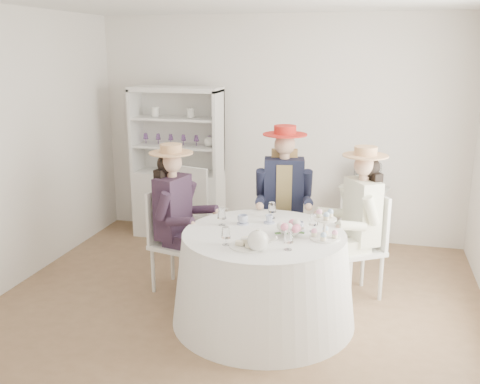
# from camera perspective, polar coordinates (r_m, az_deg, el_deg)

# --- Properties ---
(ground) EXTENTS (4.50, 4.50, 0.00)m
(ground) POSITION_cam_1_polar(r_m,az_deg,el_deg) (5.10, -0.28, -11.74)
(ground) COLOR brown
(ground) RESTS_ON ground
(wall_back) EXTENTS (4.50, 0.00, 4.50)m
(wall_back) POSITION_cam_1_polar(r_m,az_deg,el_deg) (6.58, 4.14, 6.71)
(wall_back) COLOR white
(wall_back) RESTS_ON ground
(wall_front) EXTENTS (4.50, 0.00, 4.50)m
(wall_front) POSITION_cam_1_polar(r_m,az_deg,el_deg) (2.83, -10.63, -4.85)
(wall_front) COLOR white
(wall_front) RESTS_ON ground
(wall_left) EXTENTS (0.00, 4.50, 4.50)m
(wall_left) POSITION_cam_1_polar(r_m,az_deg,el_deg) (5.65, -23.03, 4.16)
(wall_left) COLOR white
(wall_left) RESTS_ON ground
(tea_table) EXTENTS (1.59, 1.59, 0.80)m
(tea_table) POSITION_cam_1_polar(r_m,az_deg,el_deg) (4.67, 2.52, -9.03)
(tea_table) COLOR white
(tea_table) RESTS_ON ground
(hutch) EXTENTS (1.14, 0.53, 1.86)m
(hutch) POSITION_cam_1_polar(r_m,az_deg,el_deg) (6.72, -6.52, 0.83)
(hutch) COLOR silver
(hutch) RESTS_ON ground
(side_table) EXTENTS (0.56, 0.56, 0.72)m
(side_table) POSITION_cam_1_polar(r_m,az_deg,el_deg) (6.46, 13.16, -2.84)
(side_table) COLOR silver
(side_table) RESTS_ON ground
(hatbox) EXTENTS (0.38, 0.38, 0.31)m
(hatbox) POSITION_cam_1_polar(r_m,az_deg,el_deg) (6.32, 13.44, 1.61)
(hatbox) COLOR black
(hatbox) RESTS_ON side_table
(guest_left) EXTENTS (0.58, 0.54, 1.45)m
(guest_left) POSITION_cam_1_polar(r_m,az_deg,el_deg) (5.12, -6.93, -1.90)
(guest_left) COLOR silver
(guest_left) RESTS_ON ground
(guest_mid) EXTENTS (0.58, 0.62, 1.56)m
(guest_mid) POSITION_cam_1_polar(r_m,az_deg,el_deg) (5.46, 4.69, -0.03)
(guest_mid) COLOR silver
(guest_mid) RESTS_ON ground
(guest_right) EXTENTS (0.62, 0.58, 1.45)m
(guest_right) POSITION_cam_1_polar(r_m,az_deg,el_deg) (5.08, 12.62, -2.31)
(guest_right) COLOR silver
(guest_right) RESTS_ON ground
(spare_chair) EXTENTS (0.54, 0.54, 1.05)m
(spare_chair) POSITION_cam_1_polar(r_m,az_deg,el_deg) (6.08, -4.46, -1.61)
(spare_chair) COLOR silver
(spare_chair) RESTS_ON ground
(teacup_a) EXTENTS (0.11, 0.11, 0.07)m
(teacup_a) POSITION_cam_1_polar(r_m,az_deg,el_deg) (4.73, 0.30, -3.02)
(teacup_a) COLOR white
(teacup_a) RESTS_ON tea_table
(teacup_b) EXTENTS (0.08, 0.08, 0.07)m
(teacup_b) POSITION_cam_1_polar(r_m,az_deg,el_deg) (4.77, 3.14, -2.95)
(teacup_b) COLOR white
(teacup_b) RESTS_ON tea_table
(teacup_c) EXTENTS (0.10, 0.10, 0.07)m
(teacup_c) POSITION_cam_1_polar(r_m,az_deg,el_deg) (4.59, 6.27, -3.71)
(teacup_c) COLOR white
(teacup_c) RESTS_ON tea_table
(flower_bowl) EXTENTS (0.26, 0.26, 0.05)m
(flower_bowl) POSITION_cam_1_polar(r_m,az_deg,el_deg) (4.49, 5.51, -4.28)
(flower_bowl) COLOR white
(flower_bowl) RESTS_ON tea_table
(flower_arrangement) EXTENTS (0.17, 0.18, 0.07)m
(flower_arrangement) POSITION_cam_1_polar(r_m,az_deg,el_deg) (4.42, 5.27, -3.77)
(flower_arrangement) COLOR pink
(flower_arrangement) RESTS_ON tea_table
(table_teapot) EXTENTS (0.24, 0.17, 0.18)m
(table_teapot) POSITION_cam_1_polar(r_m,az_deg,el_deg) (4.13, 1.97, -5.21)
(table_teapot) COLOR white
(table_teapot) RESTS_ON tea_table
(sandwich_plate) EXTENTS (0.29, 0.29, 0.06)m
(sandwich_plate) POSITION_cam_1_polar(r_m,az_deg,el_deg) (4.22, 0.81, -5.63)
(sandwich_plate) COLOR white
(sandwich_plate) RESTS_ON tea_table
(cupcake_stand) EXTENTS (0.25, 0.25, 0.24)m
(cupcake_stand) POSITION_cam_1_polar(r_m,az_deg,el_deg) (4.42, 9.02, -3.87)
(cupcake_stand) COLOR white
(cupcake_stand) RESTS_ON tea_table
(stemware_set) EXTENTS (0.88, 0.85, 0.15)m
(stemware_set) POSITION_cam_1_polar(r_m,az_deg,el_deg) (4.50, 2.59, -3.50)
(stemware_set) COLOR white
(stemware_set) RESTS_ON tea_table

